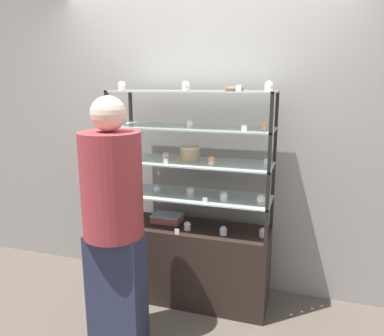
% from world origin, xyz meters
% --- Properties ---
extents(ground_plane, '(20.00, 20.00, 0.00)m').
position_xyz_m(ground_plane, '(0.00, 0.00, 0.00)').
color(ground_plane, brown).
extents(back_wall, '(8.00, 0.05, 2.60)m').
position_xyz_m(back_wall, '(0.00, 0.35, 1.30)').
color(back_wall, gray).
rests_on(back_wall, ground_plane).
extents(display_base, '(1.25, 0.42, 0.64)m').
position_xyz_m(display_base, '(0.00, 0.00, 0.32)').
color(display_base, black).
rests_on(display_base, ground_plane).
extents(display_riser_lower, '(1.25, 0.42, 0.27)m').
position_xyz_m(display_riser_lower, '(0.00, 0.00, 0.90)').
color(display_riser_lower, black).
rests_on(display_riser_lower, display_base).
extents(display_riser_middle, '(1.25, 0.42, 0.27)m').
position_xyz_m(display_riser_middle, '(0.00, 0.00, 1.17)').
color(display_riser_middle, black).
rests_on(display_riser_middle, display_riser_lower).
extents(display_riser_upper, '(1.25, 0.42, 0.27)m').
position_xyz_m(display_riser_upper, '(0.00, 0.00, 1.44)').
color(display_riser_upper, black).
rests_on(display_riser_upper, display_riser_middle).
extents(display_riser_top, '(1.25, 0.42, 0.27)m').
position_xyz_m(display_riser_top, '(0.00, 0.00, 1.71)').
color(display_riser_top, black).
rests_on(display_riser_top, display_riser_upper).
extents(layer_cake_centerpiece, '(0.16, 0.16, 0.11)m').
position_xyz_m(layer_cake_centerpiece, '(-0.02, 0.03, 1.24)').
color(layer_cake_centerpiece, '#DBBC84').
rests_on(layer_cake_centerpiece, display_riser_middle).
extents(sheet_cake_frosted, '(0.24, 0.17, 0.07)m').
position_xyz_m(sheet_cake_frosted, '(-0.23, 0.04, 0.68)').
color(sheet_cake_frosted, '#C66660').
rests_on(sheet_cake_frosted, display_base).
extents(cupcake_0, '(0.06, 0.06, 0.07)m').
position_xyz_m(cupcake_0, '(-0.56, -0.11, 0.68)').
color(cupcake_0, '#CCB28C').
rests_on(cupcake_0, display_base).
extents(cupcake_1, '(0.06, 0.06, 0.07)m').
position_xyz_m(cupcake_1, '(-0.01, -0.08, 0.68)').
color(cupcake_1, white).
rests_on(cupcake_1, display_base).
extents(cupcake_2, '(0.06, 0.06, 0.07)m').
position_xyz_m(cupcake_2, '(0.28, -0.09, 0.68)').
color(cupcake_2, white).
rests_on(cupcake_2, display_base).
extents(cupcake_3, '(0.06, 0.06, 0.07)m').
position_xyz_m(cupcake_3, '(0.57, -0.03, 0.68)').
color(cupcake_3, beige).
rests_on(cupcake_3, display_base).
extents(price_tag_0, '(0.04, 0.00, 0.04)m').
position_xyz_m(price_tag_0, '(-0.06, -0.19, 0.67)').
color(price_tag_0, white).
rests_on(price_tag_0, display_base).
extents(cupcake_4, '(0.06, 0.06, 0.07)m').
position_xyz_m(cupcake_4, '(-0.56, -0.08, 0.95)').
color(cupcake_4, beige).
rests_on(cupcake_4, display_riser_lower).
extents(cupcake_5, '(0.06, 0.06, 0.07)m').
position_xyz_m(cupcake_5, '(-0.28, -0.06, 0.95)').
color(cupcake_5, '#CCB28C').
rests_on(cupcake_5, display_riser_lower).
extents(cupcake_6, '(0.06, 0.06, 0.07)m').
position_xyz_m(cupcake_6, '(-0.00, -0.04, 0.95)').
color(cupcake_6, beige).
rests_on(cupcake_6, display_riser_lower).
extents(cupcake_7, '(0.06, 0.06, 0.07)m').
position_xyz_m(cupcake_7, '(0.28, -0.09, 0.95)').
color(cupcake_7, beige).
rests_on(cupcake_7, display_riser_lower).
extents(cupcake_8, '(0.06, 0.06, 0.07)m').
position_xyz_m(cupcake_8, '(0.55, -0.09, 0.95)').
color(cupcake_8, '#CCB28C').
rests_on(cupcake_8, display_riser_lower).
extents(price_tag_1, '(0.04, 0.00, 0.04)m').
position_xyz_m(price_tag_1, '(0.16, -0.19, 0.94)').
color(price_tag_1, white).
rests_on(price_tag_1, display_riser_lower).
extents(cupcake_9, '(0.05, 0.05, 0.07)m').
position_xyz_m(cupcake_9, '(-0.56, -0.03, 1.22)').
color(cupcake_9, beige).
rests_on(cupcake_9, display_riser_middle).
extents(cupcake_10, '(0.05, 0.05, 0.07)m').
position_xyz_m(cupcake_10, '(-0.20, -0.05, 1.22)').
color(cupcake_10, beige).
rests_on(cupcake_10, display_riser_middle).
extents(cupcake_11, '(0.05, 0.05, 0.07)m').
position_xyz_m(cupcake_11, '(0.18, -0.10, 1.22)').
color(cupcake_11, beige).
rests_on(cupcake_11, display_riser_middle).
extents(cupcake_12, '(0.05, 0.05, 0.07)m').
position_xyz_m(cupcake_12, '(0.58, -0.05, 1.22)').
color(cupcake_12, beige).
rests_on(cupcake_12, display_riser_middle).
extents(price_tag_2, '(0.04, 0.00, 0.04)m').
position_xyz_m(price_tag_2, '(-0.15, -0.19, 1.21)').
color(price_tag_2, white).
rests_on(price_tag_2, display_riser_middle).
extents(cupcake_13, '(0.05, 0.05, 0.06)m').
position_xyz_m(cupcake_13, '(-0.56, -0.04, 1.48)').
color(cupcake_13, white).
rests_on(cupcake_13, display_riser_upper).
extents(cupcake_14, '(0.05, 0.05, 0.06)m').
position_xyz_m(cupcake_14, '(0.01, -0.09, 1.48)').
color(cupcake_14, white).
rests_on(cupcake_14, display_riser_upper).
extents(cupcake_15, '(0.05, 0.05, 0.06)m').
position_xyz_m(cupcake_15, '(0.56, -0.10, 1.48)').
color(cupcake_15, '#CCB28C').
rests_on(cupcake_15, display_riser_upper).
extents(price_tag_3, '(0.04, 0.00, 0.04)m').
position_xyz_m(price_tag_3, '(0.43, -0.19, 1.48)').
color(price_tag_3, white).
rests_on(price_tag_3, display_riser_upper).
extents(cupcake_16, '(0.06, 0.06, 0.07)m').
position_xyz_m(cupcake_16, '(-0.57, -0.03, 1.76)').
color(cupcake_16, '#CCB28C').
rests_on(cupcake_16, display_riser_top).
extents(cupcake_17, '(0.06, 0.06, 0.07)m').
position_xyz_m(cupcake_17, '(-0.01, -0.11, 1.76)').
color(cupcake_17, '#CCB28C').
rests_on(cupcake_17, display_riser_top).
extents(cupcake_18, '(0.06, 0.06, 0.07)m').
position_xyz_m(cupcake_18, '(0.57, -0.06, 1.76)').
color(cupcake_18, beige).
rests_on(cupcake_18, display_riser_top).
extents(price_tag_4, '(0.04, 0.00, 0.04)m').
position_xyz_m(price_tag_4, '(0.39, -0.19, 1.75)').
color(price_tag_4, white).
rests_on(price_tag_4, display_riser_top).
extents(donut_glazed, '(0.14, 0.14, 0.03)m').
position_xyz_m(donut_glazed, '(0.32, -0.01, 1.74)').
color(donut_glazed, brown).
rests_on(donut_glazed, display_riser_top).
extents(customer_figure, '(0.40, 0.40, 1.71)m').
position_xyz_m(customer_figure, '(-0.34, -0.66, 0.91)').
color(customer_figure, '#282D47').
rests_on(customer_figure, ground_plane).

